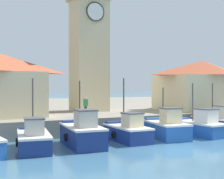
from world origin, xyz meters
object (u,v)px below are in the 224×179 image
Objects in this scene: fishing_boat_mid_left at (82,133)px; dock_worker_near_tower at (86,106)px; fishing_boat_left_inner at (33,139)px; warehouse_right at (202,84)px; fishing_boat_center at (127,131)px; fishing_boat_right_outer at (218,123)px; clock_tower at (89,36)px; fishing_boat_mid_right at (166,128)px; fishing_boat_right_inner at (199,126)px.

dock_worker_near_tower is at bearing 66.66° from fishing_boat_mid_left.
fishing_boat_mid_left is at bearing -2.96° from fishing_boat_left_inner.
fishing_boat_left_inner is at bearing -160.01° from warehouse_right.
fishing_boat_right_outer is (8.44, 0.17, 0.10)m from fishing_boat_center.
clock_tower reaches higher than fishing_boat_right_outer.
fishing_boat_center reaches higher than fishing_boat_mid_right.
fishing_boat_left_inner reaches higher than fishing_boat_right_inner.
fishing_boat_right_inner is 0.31× the size of clock_tower.
fishing_boat_left_inner is 1.05× the size of fishing_boat_mid_right.
fishing_boat_mid_right is at bearing 0.58° from fishing_boat_left_inner.
dock_worker_near_tower is (-14.11, -2.17, -1.80)m from warehouse_right.
fishing_boat_center is 8.44m from fishing_boat_right_outer.
fishing_boat_right_inner is 13.95m from clock_tower.
warehouse_right is (16.26, 7.17, 3.15)m from fishing_boat_mid_left.
dock_worker_near_tower is at bearing 43.16° from fishing_boat_left_inner.
fishing_boat_right_inner is at bearing -32.28° from dock_worker_near_tower.
fishing_boat_center is at bearing -74.59° from dock_worker_near_tower.
fishing_boat_left_inner is at bearing -126.49° from clock_tower.
warehouse_right reaches higher than fishing_boat_right_outer.
fishing_boat_mid_right is at bearing -144.38° from warehouse_right.
fishing_boat_left_inner reaches higher than fishing_boat_mid_right.
dock_worker_near_tower is at bearing 155.28° from fishing_boat_right_outer.
fishing_boat_mid_right is at bearing -1.81° from fishing_boat_center.
clock_tower is 1.69× the size of warehouse_right.
fishing_boat_mid_right is 6.66m from dock_worker_near_tower.
fishing_boat_right_inner is 8.99m from dock_worker_near_tower.
clock_tower reaches higher than fishing_boat_center.
fishing_boat_right_outer is 14.67m from clock_tower.
fishing_boat_mid_left is 0.50× the size of warehouse_right.
fishing_boat_mid_left is (3.01, -0.16, 0.15)m from fishing_boat_left_inner.
clock_tower is at bearing 100.87° from fishing_boat_mid_right.
fishing_boat_right_inner is at bearing -173.27° from fishing_boat_right_outer.
fishing_boat_left_inner is at bearing 177.04° from fishing_boat_mid_left.
fishing_boat_right_outer is at bearing 2.53° from fishing_boat_mid_left.
fishing_boat_right_outer is at bearing 1.42° from fishing_boat_left_inner.
fishing_boat_left_inner is 7.24m from dock_worker_near_tower.
fishing_boat_right_inner is at bearing 0.48° from fishing_boat_left_inner.
clock_tower is at bearing 83.21° from fishing_boat_center.
fishing_boat_right_inner is 2.97× the size of dock_worker_near_tower.
fishing_boat_right_inner is 2.24m from fishing_boat_right_outer.
fishing_boat_left_inner is 3.01m from fishing_boat_mid_left.
warehouse_right is at bearing 56.56° from fishing_boat_right_outer.
fishing_boat_center is at bearing -178.84° from fishing_boat_right_outer.
fishing_boat_center is 13.01m from clock_tower.
fishing_boat_mid_left reaches higher than fishing_boat_right_outer.
fishing_boat_right_outer is (2.22, 0.26, 0.09)m from fishing_boat_right_inner.
fishing_boat_right_inner is (6.22, -0.09, 0.01)m from fishing_boat_center.
fishing_boat_mid_right is 3.04m from fishing_boat_right_inner.
fishing_boat_mid_right is 0.28× the size of clock_tower.
fishing_boat_right_inner is 1.11× the size of fishing_boat_right_outer.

